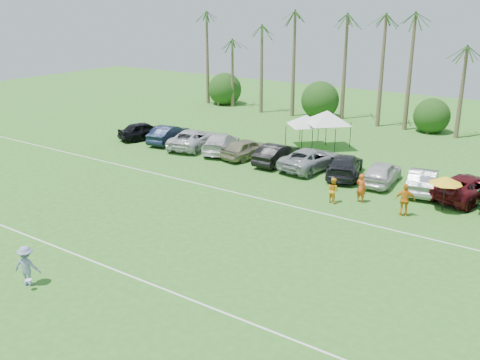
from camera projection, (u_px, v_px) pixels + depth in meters
The scene contains 31 objects.
ground at pixel (53, 276), 24.73m from camera, with size 120.00×120.00×0.00m, color #316F21.
field_lines at pixel (169, 220), 30.96m from camera, with size 80.00×12.10×0.01m.
palm_tree_0 at pixel (198, 41), 63.82m from camera, with size 2.40×2.40×8.90m.
palm_tree_1 at pixel (232, 35), 60.84m from camera, with size 2.40×2.40×9.90m.
palm_tree_2 at pixel (269, 28), 57.86m from camera, with size 2.40×2.40×10.90m.
palm_tree_3 at pixel (302, 21), 55.43m from camera, with size 2.40×2.40×11.90m.
palm_tree_4 at pixel (336, 48), 54.09m from camera, with size 2.40×2.40×8.90m.
palm_tree_5 at pixel (374, 41), 51.65m from camera, with size 2.40×2.40×9.90m.
palm_tree_6 at pixel (417, 33), 49.22m from camera, with size 2.40×2.40×10.90m.
palm_tree_7 at pixel (463, 25), 46.79m from camera, with size 2.40×2.40×11.90m.
bush_tree_0 at pixel (223, 90), 64.79m from camera, with size 4.00×4.00×4.00m.
bush_tree_1 at pixel (320, 101), 57.77m from camera, with size 4.00×4.00×4.00m.
bush_tree_2 at pixel (432, 113), 51.28m from camera, with size 4.00×4.00×4.00m.
sideline_player_a at pixel (361, 188), 33.46m from camera, with size 0.68×0.45×1.87m, color #DA4E18.
sideline_player_b at pixel (333, 190), 33.44m from camera, with size 0.79×0.62×1.63m, color #FDA11C.
sideline_player_c at pixel (405, 200), 31.27m from camera, with size 1.17×0.49×2.00m, color orange.
canopy_tent_left at pixel (307, 115), 45.82m from camera, with size 3.99×3.99×3.23m.
canopy_tent_right at pixel (328, 111), 45.07m from camera, with size 4.71×4.71×3.81m.
market_umbrella at pixel (446, 180), 31.73m from camera, with size 1.97×1.97×2.19m.
frisbee_player at pixel (27, 266), 23.64m from camera, with size 1.40×1.14×1.88m.
parked_car_0 at pixel (144, 130), 48.84m from camera, with size 1.89×4.70×1.60m, color black.
parked_car_1 at pixel (169, 134), 47.52m from camera, with size 1.69×4.86×1.60m, color black.
parked_car_2 at pixel (193, 139), 45.96m from camera, with size 2.66×5.76×1.60m, color silver.
parked_car_3 at pixel (221, 143), 44.66m from camera, with size 2.24×5.52×1.60m, color silver.
parked_car_4 at pixel (247, 148), 42.93m from camera, with size 1.89×4.70×1.60m, color gray.
parked_car_5 at pixel (277, 154), 41.41m from camera, with size 1.69×4.86×1.60m, color black.
parked_car_6 at pixel (311, 159), 40.08m from camera, with size 2.66×5.76×1.60m, color #979A9F.
parked_car_7 at pixel (345, 165), 38.49m from camera, with size 2.24×5.52×1.60m, color black.
parked_car_8 at pixel (382, 173), 36.89m from camera, with size 1.89×4.70×1.60m, color silver.
parked_car_9 at pixel (423, 180), 35.37m from camera, with size 1.69×4.86×1.60m, color gray.
parked_car_10 at pixel (468, 187), 33.98m from camera, with size 2.66×5.76×1.60m, color #4F0D13.
Camera 1 is at (19.66, -13.16, 12.09)m, focal length 40.00 mm.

